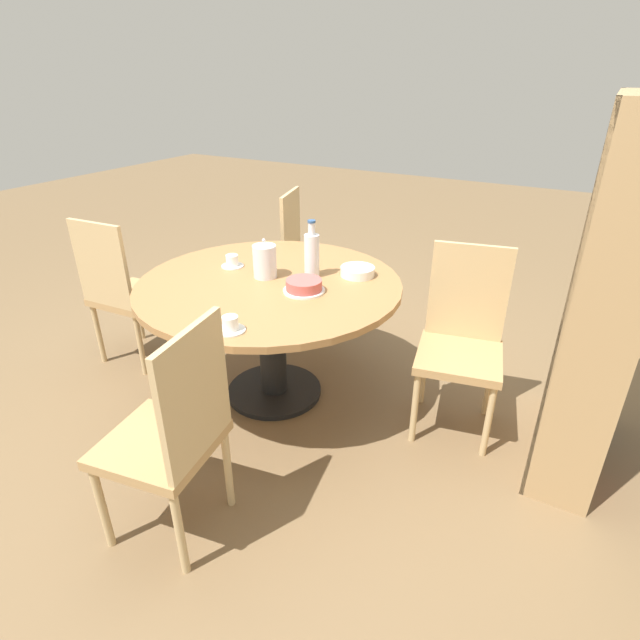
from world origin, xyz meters
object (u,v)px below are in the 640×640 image
object	(u,v)px
water_bottle	(312,254)
cake_main	(304,286)
bookshelf	(598,302)
cup_b	(232,262)
chair_c	(173,433)
chair_d	(462,339)
chair_b	(124,290)
cup_a	(231,325)
coffee_pot	(265,260)
chair_a	(308,256)

from	to	relation	value
water_bottle	cake_main	bearing A→B (deg)	19.41
bookshelf	cup_b	size ratio (longest dim) A/B	13.07
water_bottle	cake_main	distance (m)	0.24
chair_c	cake_main	bearing A→B (deg)	170.75
chair_d	water_bottle	xyz separation A→B (m)	(0.10, -0.84, 0.35)
chair_b	chair_c	xyz separation A→B (m)	(0.87, 1.27, 0.00)
cup_a	chair_b	bearing A→B (deg)	-109.08
bookshelf	coffee_pot	distance (m)	1.64
bookshelf	cake_main	world-z (taller)	bookshelf
chair_a	coffee_pot	xyz separation A→B (m)	(0.93, 0.28, 0.32)
cup_b	water_bottle	bearing A→B (deg)	101.54
chair_a	chair_d	xyz separation A→B (m)	(0.71, 1.34, 0.00)
cup_a	cake_main	bearing A→B (deg)	173.93
chair_a	cup_b	xyz separation A→B (m)	(0.90, 0.03, 0.25)
chair_a	water_bottle	world-z (taller)	water_bottle
chair_a	chair_d	size ratio (longest dim) A/B	1.00
coffee_pot	water_bottle	world-z (taller)	water_bottle
chair_d	coffee_pot	world-z (taller)	chair_d
chair_a	cake_main	world-z (taller)	chair_a
chair_b	coffee_pot	xyz separation A→B (m)	(-0.18, 0.97, 0.32)
chair_c	chair_d	bearing A→B (deg)	139.98
chair_d	cup_b	size ratio (longest dim) A/B	7.60
water_bottle	cup_a	world-z (taller)	water_bottle
chair_b	cup_a	world-z (taller)	chair_b
chair_d	cup_a	size ratio (longest dim) A/B	7.60
bookshelf	cup_b	bearing A→B (deg)	96.73
chair_a	cake_main	xyz separation A→B (m)	(1.01, 0.58, 0.25)
chair_c	bookshelf	world-z (taller)	bookshelf
chair_a	chair_d	distance (m)	1.52
chair_c	cup_b	xyz separation A→B (m)	(-1.09, -0.55, 0.25)
chair_b	chair_c	world-z (taller)	same
chair_a	cake_main	bearing A→B (deg)	-165.49
chair_a	bookshelf	distance (m)	2.04
chair_b	bookshelf	xyz separation A→B (m)	(-0.44, 2.59, 0.32)
chair_d	coffee_pot	distance (m)	1.13
water_bottle	chair_c	bearing A→B (deg)	3.53
bookshelf	cup_a	xyz separation A→B (m)	(0.86, -1.38, -0.08)
chair_b	cup_b	xyz separation A→B (m)	(-0.22, 0.71, 0.25)
water_bottle	cup_a	size ratio (longest dim) A/B	2.46
cup_b	bookshelf	bearing A→B (deg)	96.73
cup_b	cake_main	bearing A→B (deg)	78.81
chair_c	water_bottle	distance (m)	1.24
chair_d	cup_a	distance (m)	1.19
cake_main	cup_a	size ratio (longest dim) A/B	1.68
water_bottle	chair_a	bearing A→B (deg)	-147.78
bookshelf	cake_main	bearing A→B (deg)	104.02
chair_b	cake_main	bearing A→B (deg)	-178.71
chair_a	coffee_pot	bearing A→B (deg)	-178.36
chair_b	cup_b	bearing A→B (deg)	-166.61
chair_b	chair_d	bearing A→B (deg)	-172.23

